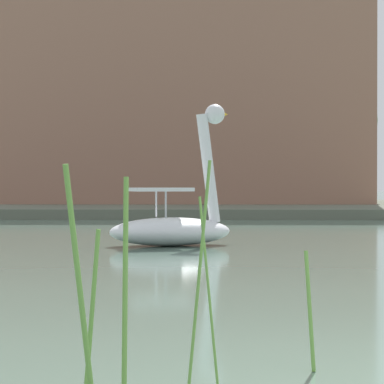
# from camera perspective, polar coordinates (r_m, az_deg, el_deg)

# --- Properties ---
(shore_bank_far) EXTENTS (147.41, 22.93, 0.40)m
(shore_bank_far) POSITION_cam_1_polar(r_m,az_deg,el_deg) (40.46, 3.47, -1.12)
(shore_bank_far) COLOR #5B6051
(shore_bank_far) RESTS_ON ground_plane
(swan_boat) EXTENTS (2.85, 1.90, 3.03)m
(swan_boat) POSITION_cam_1_polar(r_m,az_deg,el_deg) (16.25, -1.33, -2.18)
(swan_boat) COLOR white
(swan_boat) RESTS_ON ground_plane
(tree_broadleaf_left) EXTENTS (4.50, 4.48, 7.03)m
(tree_broadleaf_left) POSITION_cam_1_polar(r_m,az_deg,el_deg) (42.79, 10.79, 5.20)
(tree_broadleaf_left) COLOR #423323
(tree_broadleaf_left) RESTS_ON shore_bank_far
(apartment_block) EXTENTS (19.68, 10.97, 14.12)m
(apartment_block) POSITION_cam_1_polar(r_m,az_deg,el_deg) (43.49, -0.88, 8.57)
(apartment_block) COLOR #996B56
(apartment_block) RESTS_ON shore_bank_far
(reed_clump_foreground) EXTENTS (3.20, 1.21, 1.40)m
(reed_clump_foreground) POSITION_cam_1_polar(r_m,az_deg,el_deg) (4.66, 10.08, -7.48)
(reed_clump_foreground) COLOR #669942
(reed_clump_foreground) RESTS_ON ground_plane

